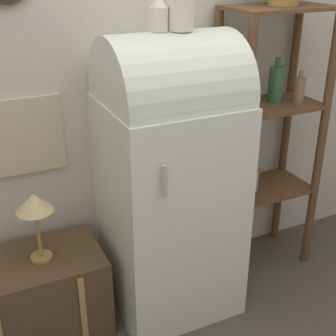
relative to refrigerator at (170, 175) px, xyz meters
The scene contains 8 objects.
ground_plane 0.83m from the refrigerator, 89.99° to the right, with size 12.00×12.00×0.00m, color #4C4742.
wall_back 0.64m from the refrigerator, 90.76° to the left, with size 7.00×0.09×2.70m.
refrigerator is the anchor object (origin of this frame).
suitcase_trunk 0.95m from the refrigerator, behind, with size 0.72×0.44×0.45m.
shelf_unit 0.71m from the refrigerator, ahead, with size 0.59×0.37×1.60m.
vase_left 0.80m from the refrigerator, 163.65° to the left, with size 0.09×0.09×0.16m.
vase_center 0.83m from the refrigerator, ahead, with size 0.12×0.12×0.22m.
desk_lamp 0.69m from the refrigerator, behind, with size 0.18×0.18×0.37m.
Camera 1 is at (-0.94, -1.74, 1.85)m, focal length 50.00 mm.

